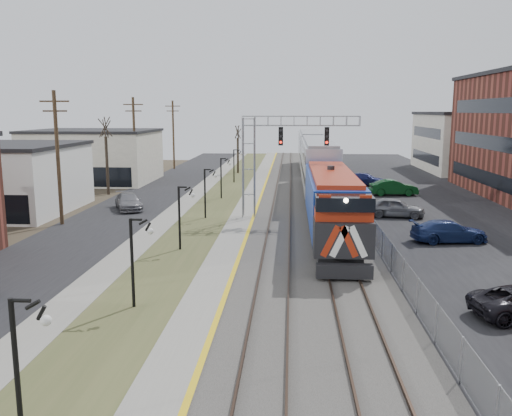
{
  "coord_description": "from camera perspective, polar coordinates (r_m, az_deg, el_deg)",
  "views": [
    {
      "loc": [
        2.8,
        -14.19,
        8.51
      ],
      "look_at": [
        0.68,
        18.62,
        2.6
      ],
      "focal_mm": 38.0,
      "sensor_mm": 36.0,
      "label": 1
    }
  ],
  "objects": [
    {
      "name": "car_lot_d",
      "position": [
        37.61,
        19.66,
        -2.38
      ],
      "size": [
        5.13,
        2.63,
        1.42
      ],
      "primitive_type": "imported",
      "rotation": [
        0.0,
        0.0,
        1.7
      ],
      "color": "navy",
      "rests_on": "ground"
    },
    {
      "name": "car_lot_g",
      "position": [
        63.82,
        11.47,
        2.95
      ],
      "size": [
        5.12,
        3.11,
        1.39
      ],
      "primitive_type": "imported",
      "rotation": [
        0.0,
        0.0,
        1.31
      ],
      "color": "navy",
      "rests_on": "ground"
    },
    {
      "name": "lampposts",
      "position": [
        33.81,
        -7.97,
        -1.01
      ],
      "size": [
        0.14,
        62.14,
        4.0
      ],
      "color": "black",
      "rests_on": "ground"
    },
    {
      "name": "ballast_bed",
      "position": [
        49.92,
        5.03,
        0.45
      ],
      "size": [
        8.0,
        120.0,
        0.2
      ],
      "primitive_type": "cube",
      "color": "#595651",
      "rests_on": "ground"
    },
    {
      "name": "ground",
      "position": [
        16.78,
        -6.85,
        -20.36
      ],
      "size": [
        160.0,
        160.0,
        0.0
      ],
      "primitive_type": "plane",
      "color": "#473D2D",
      "rests_on": "ground"
    },
    {
      "name": "parking_lot",
      "position": [
        51.63,
        18.46,
        0.19
      ],
      "size": [
        16.0,
        120.0,
        0.04
      ],
      "primitive_type": "cube",
      "color": "black",
      "rests_on": "ground"
    },
    {
      "name": "platform",
      "position": [
        50.04,
        -0.71,
        0.54
      ],
      "size": [
        2.0,
        120.0,
        0.24
      ],
      "primitive_type": "cube",
      "color": "gray",
      "rests_on": "ground"
    },
    {
      "name": "car_street_b",
      "position": [
        48.4,
        -13.27,
        0.63
      ],
      "size": [
        3.76,
        5.22,
        1.4
      ],
      "primitive_type": "imported",
      "rotation": [
        0.0,
        0.0,
        0.42
      ],
      "color": "slate",
      "rests_on": "ground"
    },
    {
      "name": "platform_edge",
      "position": [
        49.96,
        0.3,
        0.67
      ],
      "size": [
        0.24,
        120.0,
        0.01
      ],
      "primitive_type": "cube",
      "color": "gold",
      "rests_on": "platform"
    },
    {
      "name": "grass_median",
      "position": [
        50.38,
        -4.11,
        0.47
      ],
      "size": [
        4.0,
        120.0,
        0.06
      ],
      "primitive_type": "cube",
      "color": "#454D29",
      "rests_on": "ground"
    },
    {
      "name": "train",
      "position": [
        59.24,
        6.32,
        4.67
      ],
      "size": [
        3.0,
        63.05,
        5.33
      ],
      "color": "#123298",
      "rests_on": "ground"
    },
    {
      "name": "car_lot_f",
      "position": [
        56.82,
        14.27,
        2.06
      ],
      "size": [
        4.89,
        1.98,
        1.58
      ],
      "primitive_type": "imported",
      "rotation": [
        0.0,
        0.0,
        1.64
      ],
      "color": "#0C3F19",
      "rests_on": "ground"
    },
    {
      "name": "utility_poles",
      "position": [
        42.98,
        -20.12,
        4.89
      ],
      "size": [
        0.28,
        80.28,
        10.0
      ],
      "color": "#4C3823",
      "rests_on": "ground"
    },
    {
      "name": "signal_gantry",
      "position": [
        42.31,
        1.56,
        6.22
      ],
      "size": [
        9.0,
        1.07,
        8.15
      ],
      "color": "gray",
      "rests_on": "ground"
    },
    {
      "name": "sidewalk",
      "position": [
        50.87,
        -7.46,
        0.51
      ],
      "size": [
        2.0,
        120.0,
        0.08
      ],
      "primitive_type": "cube",
      "color": "gray",
      "rests_on": "ground"
    },
    {
      "name": "track_far",
      "position": [
        49.95,
        6.75,
        0.63
      ],
      "size": [
        1.58,
        120.0,
        0.15
      ],
      "color": "#2D2119",
      "rests_on": "ballast_bed"
    },
    {
      "name": "car_lot_e",
      "position": [
        45.18,
        14.43,
        0.03
      ],
      "size": [
        4.9,
        2.61,
        1.59
      ],
      "primitive_type": "imported",
      "rotation": [
        0.0,
        0.0,
        1.41
      ],
      "color": "slate",
      "rests_on": "ground"
    },
    {
      "name": "fence",
      "position": [
        50.08,
        9.85,
        1.18
      ],
      "size": [
        0.04,
        120.0,
        1.6
      ],
      "primitive_type": "cube",
      "color": "gray",
      "rests_on": "ground"
    },
    {
      "name": "street_west",
      "position": [
        51.92,
        -12.34,
        0.54
      ],
      "size": [
        7.0,
        120.0,
        0.04
      ],
      "primitive_type": "cube",
      "color": "black",
      "rests_on": "ground"
    },
    {
      "name": "bare_trees",
      "position": [
        55.61,
        -12.49,
        3.95
      ],
      "size": [
        12.3,
        42.3,
        5.95
      ],
      "color": "#382D23",
      "rests_on": "ground"
    },
    {
      "name": "track_near",
      "position": [
        49.88,
        2.73,
        0.67
      ],
      "size": [
        1.58,
        120.0,
        0.15
      ],
      "color": "#2D2119",
      "rests_on": "ballast_bed"
    }
  ]
}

